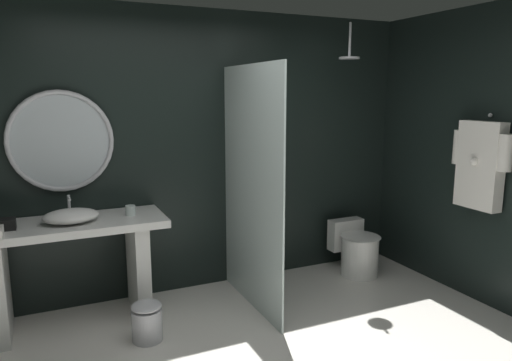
{
  "coord_description": "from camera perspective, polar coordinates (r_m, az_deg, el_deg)",
  "views": [
    {
      "loc": [
        -1.19,
        -2.34,
        1.86
      ],
      "look_at": [
        0.3,
        0.92,
        1.19
      ],
      "focal_mm": 33.11,
      "sensor_mm": 36.0,
      "label": 1
    }
  ],
  "objects": [
    {
      "name": "rain_shower_head",
      "position": [
        4.69,
        11.22,
        14.69
      ],
      "size": [
        0.2,
        0.2,
        0.33
      ],
      "color": "#B7B7BC"
    },
    {
      "name": "toilet",
      "position": [
        5.04,
        12.05,
        -8.25
      ],
      "size": [
        0.4,
        0.55,
        0.53
      ],
      "color": "white",
      "rests_on": "ground_plane"
    },
    {
      "name": "waste_bin",
      "position": [
        3.81,
        -13.04,
        -16.18
      ],
      "size": [
        0.23,
        0.23,
        0.31
      ],
      "color": "#B7B7BC",
      "rests_on": "ground_plane"
    },
    {
      "name": "round_wall_mirror",
      "position": [
        4.17,
        -22.48,
        4.39
      ],
      "size": [
        0.83,
        0.04,
        0.83
      ],
      "color": "#B7B7BC"
    },
    {
      "name": "vessel_sink",
      "position": [
        3.96,
        -21.46,
        -4.0
      ],
      "size": [
        0.42,
        0.34,
        0.19
      ],
      "color": "white",
      "rests_on": "vanity_counter"
    },
    {
      "name": "back_wall_panel",
      "position": [
        4.44,
        -8.84,
        3.27
      ],
      "size": [
        4.8,
        0.1,
        2.6
      ],
      "primitive_type": "cube",
      "color": "black",
      "rests_on": "ground_plane"
    },
    {
      "name": "hanging_bathrobe",
      "position": [
        4.46,
        25.46,
        1.98
      ],
      "size": [
        0.2,
        0.57,
        0.82
      ],
      "color": "#B7B7BC"
    },
    {
      "name": "side_wall_right",
      "position": [
        4.74,
        24.09,
        2.93
      ],
      "size": [
        0.1,
        2.47,
        2.6
      ],
      "primitive_type": "cube",
      "color": "black",
      "rests_on": "ground_plane"
    },
    {
      "name": "shower_glass_panel",
      "position": [
        4.02,
        -0.56,
        -1.09
      ],
      "size": [
        0.02,
        1.19,
        2.09
      ],
      "primitive_type": "cube",
      "color": "silver",
      "rests_on": "ground_plane"
    },
    {
      "name": "tumbler_cup",
      "position": [
        4.04,
        -14.93,
        -3.5
      ],
      "size": [
        0.08,
        0.08,
        0.08
      ],
      "primitive_type": "cylinder",
      "color": "silver",
      "rests_on": "vanity_counter"
    },
    {
      "name": "tissue_box",
      "position": [
        3.97,
        -28.13,
        -4.71
      ],
      "size": [
        0.16,
        0.13,
        0.08
      ],
      "primitive_type": "cube",
      "color": "black",
      "rests_on": "vanity_counter"
    },
    {
      "name": "vanity_counter",
      "position": [
        4.08,
        -21.4,
        -8.73
      ],
      "size": [
        1.48,
        0.6,
        0.86
      ],
      "color": "silver",
      "rests_on": "ground_plane"
    }
  ]
}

